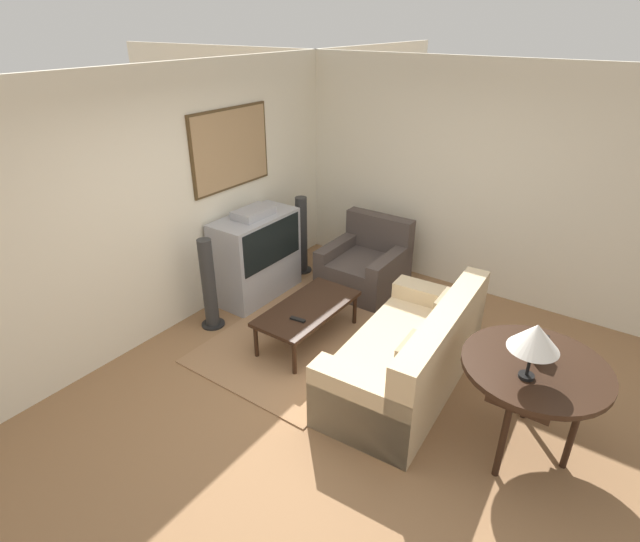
% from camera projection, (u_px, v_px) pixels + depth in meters
% --- Properties ---
extents(ground_plane, '(12.00, 12.00, 0.00)m').
position_uv_depth(ground_plane, '(338.00, 392.00, 4.57)').
color(ground_plane, '#8E6642').
extents(wall_back, '(12.00, 0.10, 2.70)m').
position_uv_depth(wall_back, '(166.00, 205.00, 5.06)').
color(wall_back, beige).
rests_on(wall_back, ground_plane).
extents(wall_right, '(0.06, 12.00, 2.70)m').
position_uv_depth(wall_right, '(462.00, 180.00, 5.87)').
color(wall_right, beige).
rests_on(wall_right, ground_plane).
extents(area_rug, '(2.33, 1.59, 0.01)m').
position_uv_depth(area_rug, '(309.00, 334.00, 5.39)').
color(area_rug, '#99704C').
rests_on(area_rug, ground_plane).
extents(tv, '(1.07, 0.53, 1.11)m').
position_uv_depth(tv, '(257.00, 255.00, 5.94)').
color(tv, '#9E9EA3').
rests_on(tv, ground_plane).
extents(couch, '(1.90, 1.00, 0.90)m').
position_uv_depth(couch, '(409.00, 357.00, 4.50)').
color(couch, '#CCB289').
rests_on(couch, ground_plane).
extents(armchair, '(0.94, 0.90, 0.87)m').
position_uv_depth(armchair, '(365.00, 267.00, 6.22)').
color(armchair, '#473D38').
rests_on(armchair, ground_plane).
extents(coffee_table, '(1.18, 0.58, 0.41)m').
position_uv_depth(coffee_table, '(308.00, 310.00, 5.14)').
color(coffee_table, black).
rests_on(coffee_table, ground_plane).
extents(console_table, '(1.06, 1.06, 0.81)m').
position_uv_depth(console_table, '(535.00, 373.00, 3.65)').
color(console_table, black).
rests_on(console_table, ground_plane).
extents(table_lamp, '(0.35, 0.35, 0.44)m').
position_uv_depth(table_lamp, '(535.00, 337.00, 3.34)').
color(table_lamp, black).
rests_on(table_lamp, console_table).
extents(mantel_clock, '(0.14, 0.10, 0.16)m').
position_uv_depth(mantel_clock, '(539.00, 347.00, 3.68)').
color(mantel_clock, black).
rests_on(mantel_clock, console_table).
extents(remote, '(0.06, 0.16, 0.02)m').
position_uv_depth(remote, '(298.00, 319.00, 4.89)').
color(remote, black).
rests_on(remote, coffee_table).
extents(speaker_tower_left, '(0.26, 0.26, 1.03)m').
position_uv_depth(speaker_tower_left, '(209.00, 286.00, 5.34)').
color(speaker_tower_left, black).
rests_on(speaker_tower_left, ground_plane).
extents(speaker_tower_right, '(0.26, 0.26, 1.03)m').
position_uv_depth(speaker_tower_right, '(301.00, 237.00, 6.53)').
color(speaker_tower_right, black).
rests_on(speaker_tower_right, ground_plane).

